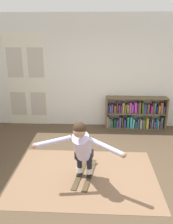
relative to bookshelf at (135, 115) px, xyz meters
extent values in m
plane|color=brown|center=(-1.19, -2.39, -0.37)|extent=(7.20, 7.20, 0.00)
cube|color=silver|center=(-1.19, 0.21, 1.08)|extent=(6.00, 0.10, 2.90)
cube|color=silver|center=(-3.16, 0.15, 0.80)|extent=(0.55, 0.04, 2.35)
cube|color=beige|center=(-3.16, 0.13, 1.32)|extent=(0.41, 0.01, 0.76)
cube|color=beige|center=(-3.16, 0.13, 0.22)|extent=(0.41, 0.01, 0.64)
cube|color=silver|center=(-2.61, 0.15, 0.80)|extent=(0.55, 0.04, 2.35)
cube|color=beige|center=(-2.61, 0.13, 1.32)|extent=(0.41, 0.01, 0.76)
cube|color=beige|center=(-2.61, 0.13, 0.22)|extent=(0.41, 0.01, 0.64)
cube|color=silver|center=(-2.88, 0.15, 2.03)|extent=(1.22, 0.04, 0.10)
cube|color=#86654B|center=(-1.21, -2.30, -0.37)|extent=(2.57, 1.84, 0.01)
cube|color=brown|center=(-0.76, 0.00, 0.05)|extent=(0.04, 0.30, 0.84)
cube|color=brown|center=(0.79, 0.00, 0.05)|extent=(0.04, 0.30, 0.84)
cube|color=brown|center=(0.01, 0.00, -0.36)|extent=(1.55, 0.30, 0.02)
cube|color=brown|center=(0.01, 0.00, 0.05)|extent=(1.55, 0.30, 0.02)
cube|color=brown|center=(0.01, 0.00, 0.46)|extent=(1.55, 0.30, 0.02)
cube|color=tan|center=(-0.72, 0.00, -0.20)|extent=(0.04, 0.24, 0.30)
cube|color=slate|center=(-0.66, 0.00, -0.23)|extent=(0.04, 0.16, 0.24)
cube|color=#5E8A4C|center=(-0.60, 0.01, -0.26)|extent=(0.04, 0.18, 0.19)
cube|color=#155239|center=(-0.53, 0.00, -0.25)|extent=(0.05, 0.23, 0.21)
cube|color=#594282|center=(-0.46, 0.02, -0.25)|extent=(0.05, 0.23, 0.20)
cube|color=slate|center=(-0.39, 0.01, -0.21)|extent=(0.05, 0.18, 0.28)
cube|color=brown|center=(-0.33, 0.00, -0.21)|extent=(0.05, 0.20, 0.28)
cube|color=#3F3CA0|center=(-0.26, 0.02, -0.25)|extent=(0.06, 0.21, 0.21)
cube|color=#25A474|center=(-0.18, -0.01, -0.20)|extent=(0.05, 0.20, 0.29)
cube|color=#4BB1D2|center=(-0.11, -0.01, -0.20)|extent=(0.05, 0.22, 0.29)
cube|color=#58CEA6|center=(-0.04, -0.02, -0.23)|extent=(0.05, 0.23, 0.24)
cube|color=#275B77|center=(0.03, -0.01, -0.26)|extent=(0.05, 0.20, 0.19)
cube|color=#464C73|center=(0.09, -0.01, -0.23)|extent=(0.05, 0.19, 0.23)
cube|color=#94D17F|center=(0.16, -0.02, -0.24)|extent=(0.05, 0.21, 0.23)
cube|color=slate|center=(0.21, -0.01, -0.23)|extent=(0.03, 0.24, 0.24)
cube|color=#78A139|center=(0.26, -0.01, -0.24)|extent=(0.03, 0.17, 0.23)
cube|color=#BDB949|center=(0.32, -0.01, -0.22)|extent=(0.06, 0.23, 0.27)
cube|color=#482351|center=(0.40, -0.02, -0.25)|extent=(0.04, 0.23, 0.21)
cube|color=#5B976C|center=(0.45, 0.00, -0.22)|extent=(0.03, 0.22, 0.25)
cube|color=#67419D|center=(0.51, 0.00, -0.26)|extent=(0.06, 0.24, 0.19)
cube|color=#31A3C1|center=(0.58, 0.02, -0.24)|extent=(0.03, 0.19, 0.22)
cube|color=#6ED094|center=(0.62, 0.02, -0.24)|extent=(0.03, 0.23, 0.21)
cube|color=#9D2058|center=(0.67, -0.01, -0.26)|extent=(0.03, 0.16, 0.19)
cube|color=teal|center=(0.71, 0.01, -0.21)|extent=(0.04, 0.17, 0.29)
cube|color=navy|center=(-0.72, -0.02, 0.17)|extent=(0.03, 0.22, 0.21)
cube|color=#5C84A1|center=(-0.66, 0.01, 0.16)|extent=(0.05, 0.14, 0.19)
cube|color=#762E72|center=(-0.61, 0.01, 0.17)|extent=(0.05, 0.23, 0.23)
cube|color=brown|center=(-0.54, 0.02, 0.16)|extent=(0.05, 0.22, 0.19)
cube|color=#593142|center=(-0.48, 0.00, 0.20)|extent=(0.03, 0.16, 0.28)
cube|color=#653A72|center=(-0.43, 0.00, 0.16)|extent=(0.04, 0.15, 0.21)
cube|color=#68335A|center=(-0.38, 0.00, 0.15)|extent=(0.04, 0.14, 0.18)
cube|color=#9C795F|center=(-0.32, 0.00, 0.20)|extent=(0.05, 0.22, 0.27)
cube|color=olive|center=(-0.26, 0.01, 0.17)|extent=(0.04, 0.20, 0.23)
cube|color=olive|center=(-0.20, 0.01, 0.17)|extent=(0.05, 0.19, 0.23)
cube|color=#AB41AC|center=(-0.14, 0.00, 0.20)|extent=(0.05, 0.18, 0.28)
cube|color=#9950C5|center=(-0.08, 0.01, 0.18)|extent=(0.04, 0.18, 0.23)
cube|color=#C63DC8|center=(0.00, 0.01, 0.20)|extent=(0.08, 0.18, 0.28)
cube|color=#4F324E|center=(0.05, 0.02, 0.20)|extent=(0.04, 0.24, 0.28)
cube|color=#AE6D35|center=(0.10, 0.01, 0.20)|extent=(0.04, 0.17, 0.29)
cube|color=#305625|center=(0.18, 0.01, 0.20)|extent=(0.07, 0.23, 0.29)
cube|color=navy|center=(0.24, -0.02, 0.18)|extent=(0.06, 0.18, 0.24)
cube|color=#8B4B4E|center=(0.32, 0.00, 0.18)|extent=(0.06, 0.15, 0.23)
cube|color=#8E2961|center=(0.40, -0.01, 0.17)|extent=(0.05, 0.23, 0.21)
cube|color=brown|center=(0.45, 0.01, 0.20)|extent=(0.03, 0.22, 0.27)
cube|color=#4E8878|center=(0.50, 0.02, 0.20)|extent=(0.04, 0.14, 0.27)
cube|color=navy|center=(0.55, 0.01, 0.15)|extent=(0.04, 0.16, 0.18)
cube|color=#AF721C|center=(0.60, 0.00, 0.17)|extent=(0.05, 0.20, 0.21)
cube|color=#9B5653|center=(0.67, -0.02, 0.21)|extent=(0.07, 0.14, 0.30)
cube|color=#384983|center=(0.73, -0.01, 0.16)|extent=(0.03, 0.18, 0.19)
cube|color=#4A3D25|center=(-1.30, -2.29, -0.36)|extent=(0.23, 0.90, 0.01)
cube|color=#4A3D25|center=(-1.23, -1.87, -0.33)|extent=(0.11, 0.13, 0.06)
cube|color=black|center=(-1.30, -2.31, -0.33)|extent=(0.10, 0.13, 0.04)
cube|color=#4A3D25|center=(-1.12, -2.32, -0.36)|extent=(0.23, 0.90, 0.01)
cube|color=#4A3D25|center=(-1.05, -1.90, -0.33)|extent=(0.11, 0.13, 0.06)
cube|color=black|center=(-1.13, -2.34, -0.33)|extent=(0.10, 0.13, 0.04)
cylinder|color=white|center=(-1.30, -2.29, -0.24)|extent=(0.13, 0.13, 0.10)
cylinder|color=black|center=(-1.30, -2.29, -0.04)|extent=(0.10, 0.10, 0.30)
cylinder|color=black|center=(-1.30, -2.31, 0.07)|extent=(0.13, 0.13, 0.22)
cylinder|color=white|center=(-1.12, -2.32, -0.24)|extent=(0.13, 0.13, 0.10)
cylinder|color=black|center=(-1.12, -2.32, -0.04)|extent=(0.10, 0.10, 0.30)
cylinder|color=black|center=(-1.13, -2.34, 0.07)|extent=(0.13, 0.13, 0.22)
cube|color=black|center=(-1.21, -2.32, 0.09)|extent=(0.32, 0.23, 0.14)
cylinder|color=silver|center=(-1.24, -2.46, 0.31)|extent=(0.36, 0.55, 0.59)
sphere|color=tan|center=(-1.27, -2.65, 0.66)|extent=(0.23, 0.23, 0.20)
sphere|color=#382619|center=(-1.27, -2.64, 0.70)|extent=(0.24, 0.24, 0.21)
cylinder|color=silver|center=(-1.69, -2.61, 0.46)|extent=(0.59, 0.18, 0.18)
sphere|color=tan|center=(-1.97, -2.66, 0.41)|extent=(0.10, 0.10, 0.09)
cylinder|color=silver|center=(-0.86, -2.75, 0.46)|extent=(0.55, 0.35, 0.18)
sphere|color=tan|center=(-0.61, -2.88, 0.41)|extent=(0.10, 0.10, 0.09)
camera|label=1|loc=(-0.99, -5.93, 2.12)|focal=37.87mm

